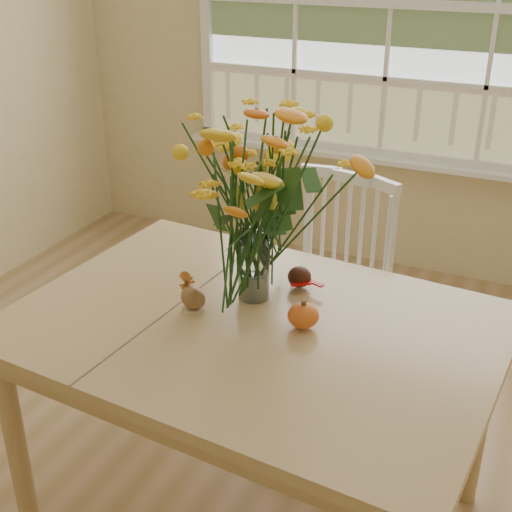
% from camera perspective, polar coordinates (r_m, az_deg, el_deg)
% --- Properties ---
extents(floor, '(4.00, 4.50, 0.01)m').
position_cam_1_polar(floor, '(2.70, -4.29, -19.87)').
color(floor, '#9A7B4A').
rests_on(floor, ground).
extents(wall_back, '(4.00, 0.02, 2.70)m').
position_cam_1_polar(wall_back, '(4.04, 11.11, 17.18)').
color(wall_back, '#D6C289').
rests_on(wall_back, floor).
extents(window, '(2.42, 0.12, 1.74)m').
position_cam_1_polar(window, '(3.98, 11.19, 19.69)').
color(window, silver).
rests_on(window, wall_back).
extents(dining_table, '(1.58, 1.19, 0.80)m').
position_cam_1_polar(dining_table, '(2.21, -0.22, -7.51)').
color(dining_table, tan).
rests_on(dining_table, floor).
extents(windsor_chair, '(0.53, 0.51, 0.98)m').
position_cam_1_polar(windsor_chair, '(2.98, 6.55, -1.89)').
color(windsor_chair, white).
rests_on(windsor_chair, floor).
extents(flower_vase, '(0.49, 0.49, 0.58)m').
position_cam_1_polar(flower_vase, '(2.15, -0.19, 4.81)').
color(flower_vase, white).
rests_on(flower_vase, dining_table).
extents(pumpkin, '(0.10, 0.10, 0.08)m').
position_cam_1_polar(pumpkin, '(2.12, 3.96, -5.06)').
color(pumpkin, '#D44E18').
rests_on(pumpkin, dining_table).
extents(turkey_figurine, '(0.11, 0.09, 0.12)m').
position_cam_1_polar(turkey_figurine, '(2.21, -5.27, -3.50)').
color(turkey_figurine, '#CCB78C').
rests_on(turkey_figurine, dining_table).
extents(dark_gourd, '(0.12, 0.08, 0.07)m').
position_cam_1_polar(dark_gourd, '(2.34, 3.64, -1.83)').
color(dark_gourd, '#38160F').
rests_on(dark_gourd, dining_table).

